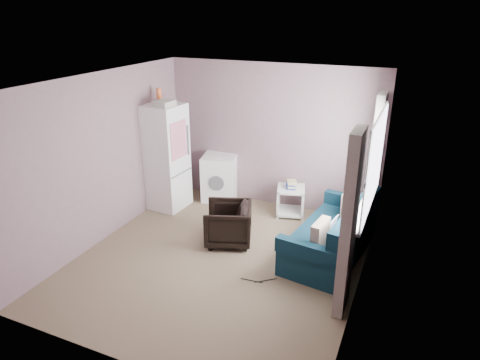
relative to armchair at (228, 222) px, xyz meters
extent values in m
cube|color=#7D6A52|center=(0.10, -0.48, -0.35)|extent=(3.80, 4.20, 0.02)
cube|color=silver|center=(0.10, -0.48, 2.17)|extent=(3.80, 4.20, 0.02)
cube|color=gray|center=(0.10, 1.63, 0.91)|extent=(3.80, 0.02, 2.50)
cube|color=gray|center=(0.10, -2.59, 0.91)|extent=(3.80, 0.02, 2.50)
cube|color=gray|center=(-1.81, -0.48, 0.91)|extent=(0.02, 4.20, 2.50)
cube|color=gray|center=(2.01, -0.48, 0.91)|extent=(0.02, 4.20, 2.50)
cube|color=white|center=(1.98, 0.22, 1.16)|extent=(0.01, 1.60, 1.20)
imported|color=black|center=(0.00, 0.00, 0.00)|extent=(0.81, 0.84, 0.68)
cube|color=white|center=(-1.54, 0.76, 0.58)|extent=(0.67, 0.67, 1.84)
cube|color=slate|center=(-1.22, 0.73, 0.34)|extent=(0.05, 0.59, 0.02)
cube|color=slate|center=(-1.20, 0.96, 0.87)|extent=(0.02, 0.03, 0.53)
cube|color=white|center=(-1.22, 0.70, 0.94)|extent=(0.04, 0.44, 0.63)
cylinder|color=orange|center=(-1.62, 0.81, 1.62)|extent=(0.09, 0.09, 0.25)
cube|color=#BBBAB0|center=(-1.42, 0.64, 1.55)|extent=(0.29, 0.33, 0.09)
cube|color=white|center=(-0.82, 1.41, 0.08)|extent=(0.72, 0.72, 0.84)
cube|color=slate|center=(-0.81, 1.39, 0.47)|extent=(0.66, 0.65, 0.05)
cylinder|color=slate|center=(-0.75, 1.12, 0.08)|extent=(0.27, 0.08, 0.28)
cube|color=silver|center=(0.59, 1.28, 0.14)|extent=(0.56, 0.56, 0.04)
cube|color=silver|center=(0.59, 1.28, -0.28)|extent=(0.56, 0.56, 0.04)
cube|color=silver|center=(0.39, 1.22, -0.09)|extent=(0.16, 0.45, 0.51)
cube|color=silver|center=(0.79, 1.33, -0.09)|extent=(0.16, 0.45, 0.51)
cube|color=navy|center=(0.59, 1.28, 0.17)|extent=(0.20, 0.25, 0.03)
cube|color=#C3B582|center=(0.60, 1.28, 0.20)|extent=(0.22, 0.26, 0.03)
cube|color=navy|center=(0.58, 1.28, 0.23)|extent=(0.19, 0.25, 0.03)
cube|color=#C3B582|center=(0.60, 1.27, 0.26)|extent=(0.22, 0.26, 0.03)
cube|color=#0D2C3C|center=(1.49, 0.28, -0.14)|extent=(1.09, 1.89, 0.40)
cube|color=#0D2C3C|center=(1.81, 0.23, 0.27)|extent=(0.43, 1.79, 0.44)
cube|color=#0D2C3C|center=(1.36, -0.58, 0.15)|extent=(0.85, 0.26, 0.20)
cube|color=#0D2C3C|center=(1.61, 1.13, 0.15)|extent=(0.85, 0.26, 0.20)
cube|color=tan|center=(1.45, -0.30, 0.25)|extent=(0.17, 0.41, 0.40)
cube|color=tan|center=(1.62, 0.84, 0.25)|extent=(0.17, 0.41, 0.40)
cube|color=silver|center=(1.39, 0.19, 0.07)|extent=(0.27, 0.36, 0.02)
cube|color=silver|center=(1.52, 0.17, 0.18)|extent=(0.11, 0.33, 0.22)
cube|color=white|center=(1.92, 0.22, 0.53)|extent=(0.14, 1.70, 0.04)
cube|color=white|center=(1.97, 0.22, 0.56)|extent=(0.02, 1.68, 0.05)
cube|color=white|center=(1.97, 0.22, 1.16)|extent=(0.02, 1.68, 0.05)
cube|color=white|center=(1.97, 0.22, 1.76)|extent=(0.02, 1.68, 0.05)
cube|color=white|center=(1.97, -0.58, 1.16)|extent=(0.02, 0.05, 1.20)
cube|color=white|center=(1.97, -0.05, 1.16)|extent=(0.02, 0.05, 1.20)
cube|color=white|center=(1.97, 0.49, 1.16)|extent=(0.02, 0.05, 1.20)
cube|color=white|center=(1.97, 1.02, 1.16)|extent=(0.02, 0.05, 1.20)
cube|color=beige|center=(1.88, -0.86, 0.76)|extent=(0.12, 0.46, 2.18)
cube|color=beige|center=(1.88, 1.30, 0.76)|extent=(0.12, 0.46, 2.18)
cylinder|color=black|center=(0.87, -0.72, -0.34)|extent=(0.24, 0.20, 0.01)
cylinder|color=black|center=(0.71, -0.79, -0.34)|extent=(0.31, 0.04, 0.01)
camera|label=1|loc=(2.43, -5.16, 2.98)|focal=32.00mm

